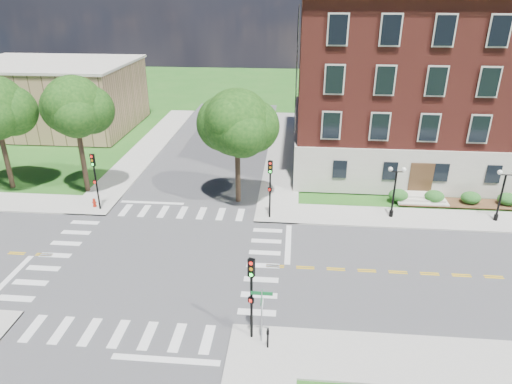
# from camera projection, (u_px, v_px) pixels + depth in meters

# --- Properties ---
(ground) EXTENTS (160.00, 160.00, 0.00)m
(ground) POSITION_uv_depth(u_px,v_px,m) (157.00, 260.00, 30.89)
(ground) COLOR #1F5818
(ground) RESTS_ON ground
(road_ew) EXTENTS (90.00, 12.00, 0.01)m
(road_ew) POSITION_uv_depth(u_px,v_px,m) (157.00, 260.00, 30.89)
(road_ew) COLOR #3D3D3F
(road_ew) RESTS_ON ground
(road_ns) EXTENTS (12.00, 90.00, 0.01)m
(road_ns) POSITION_uv_depth(u_px,v_px,m) (157.00, 260.00, 30.89)
(road_ns) COLOR #3D3D3F
(road_ns) RESTS_ON ground
(sidewalk_ne) EXTENTS (34.00, 34.00, 0.12)m
(sidewalk_ne) POSITION_uv_depth(u_px,v_px,m) (360.00, 180.00, 43.58)
(sidewalk_ne) COLOR #9E9B93
(sidewalk_ne) RESTS_ON ground
(sidewalk_nw) EXTENTS (34.00, 34.00, 0.12)m
(sidewalk_nw) POSITION_uv_depth(u_px,v_px,m) (52.00, 170.00, 46.07)
(sidewalk_nw) COLOR #9E9B93
(sidewalk_nw) RESTS_ON ground
(crosswalk_east) EXTENTS (2.20, 10.20, 0.02)m
(crosswalk_east) POSITION_uv_depth(u_px,v_px,m) (263.00, 266.00, 30.31)
(crosswalk_east) COLOR silver
(crosswalk_east) RESTS_ON ground
(stop_bar_east) EXTENTS (0.40, 5.50, 0.00)m
(stop_bar_east) POSITION_uv_depth(u_px,v_px,m) (288.00, 244.00, 32.91)
(stop_bar_east) COLOR silver
(stop_bar_east) RESTS_ON ground
(main_building) EXTENTS (30.60, 22.40, 16.50)m
(main_building) POSITION_uv_depth(u_px,v_px,m) (448.00, 81.00, 45.49)
(main_building) COLOR #B8B1A3
(main_building) RESTS_ON ground
(secondary_building) EXTENTS (20.40, 15.40, 8.30)m
(secondary_building) POSITION_uv_depth(u_px,v_px,m) (53.00, 95.00, 58.15)
(secondary_building) COLOR #8E734E
(secondary_building) RESTS_ON ground
(shrub_row) EXTENTS (18.00, 2.00, 1.30)m
(shrub_row) POSITION_uv_depth(u_px,v_px,m) (506.00, 206.00, 38.51)
(shrub_row) COLOR #1A4E1A
(shrub_row) RESTS_ON ground
(tree_c) EXTENTS (5.11, 5.11, 10.26)m
(tree_c) POSITION_uv_depth(u_px,v_px,m) (74.00, 107.00, 38.08)
(tree_c) COLOR black
(tree_c) RESTS_ON ground
(tree_d) EXTENTS (5.46, 5.46, 9.66)m
(tree_d) POSITION_uv_depth(u_px,v_px,m) (237.00, 123.00, 36.38)
(tree_d) COLOR black
(tree_d) RESTS_ON ground
(traffic_signal_se) EXTENTS (0.38, 0.46, 4.80)m
(traffic_signal_se) POSITION_uv_depth(u_px,v_px,m) (251.00, 289.00, 22.75)
(traffic_signal_se) COLOR black
(traffic_signal_se) RESTS_ON ground
(traffic_signal_ne) EXTENTS (0.38, 0.46, 4.80)m
(traffic_signal_ne) POSITION_uv_depth(u_px,v_px,m) (270.00, 182.00, 35.18)
(traffic_signal_ne) COLOR black
(traffic_signal_ne) RESTS_ON ground
(traffic_signal_nw) EXTENTS (0.36, 0.41, 4.80)m
(traffic_signal_nw) POSITION_uv_depth(u_px,v_px,m) (95.00, 175.00, 36.55)
(traffic_signal_nw) COLOR black
(traffic_signal_nw) RESTS_ON ground
(twin_lamp_west) EXTENTS (1.36, 0.36, 4.23)m
(twin_lamp_west) POSITION_uv_depth(u_px,v_px,m) (394.00, 189.00, 35.59)
(twin_lamp_west) COLOR black
(twin_lamp_west) RESTS_ON ground
(twin_lamp_east) EXTENTS (1.36, 0.36, 4.23)m
(twin_lamp_east) POSITION_uv_depth(u_px,v_px,m) (502.00, 192.00, 35.00)
(twin_lamp_east) COLOR black
(twin_lamp_east) RESTS_ON ground
(street_sign_pole) EXTENTS (1.10, 1.10, 3.10)m
(street_sign_pole) POSITION_uv_depth(u_px,v_px,m) (262.00, 307.00, 22.84)
(street_sign_pole) COLOR gray
(street_sign_pole) RESTS_ON ground
(push_button_post) EXTENTS (0.14, 0.21, 1.20)m
(push_button_post) POSITION_uv_depth(u_px,v_px,m) (268.00, 337.00, 23.01)
(push_button_post) COLOR black
(push_button_post) RESTS_ON ground
(fire_hydrant) EXTENTS (0.35, 0.35, 0.75)m
(fire_hydrant) POSITION_uv_depth(u_px,v_px,m) (94.00, 203.00, 38.06)
(fire_hydrant) COLOR red
(fire_hydrant) RESTS_ON ground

